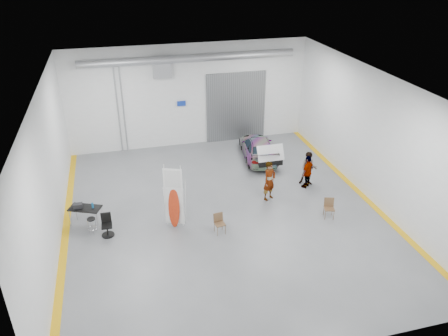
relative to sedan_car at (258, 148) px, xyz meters
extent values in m
plane|color=#5C5F63|center=(-3.29, -5.06, -0.61)|extent=(16.00, 16.00, 0.00)
cube|color=silver|center=(-10.29, -5.06, 2.39)|extent=(0.02, 16.00, 6.00)
cube|color=silver|center=(3.71, -5.06, 2.39)|extent=(0.02, 16.00, 6.00)
cube|color=silver|center=(-3.29, 2.94, 2.39)|extent=(14.00, 0.02, 6.00)
cube|color=silver|center=(-3.29, -13.06, 2.39)|extent=(14.00, 0.02, 6.00)
cube|color=silver|center=(-3.29, -5.06, 5.39)|extent=(14.00, 16.00, 0.02)
cube|color=gray|center=(-0.49, 2.86, 1.49)|extent=(3.60, 0.12, 4.20)
cube|color=#93959B|center=(-4.79, 2.86, 4.19)|extent=(1.00, 0.50, 1.20)
cylinder|color=#93959B|center=(-3.29, 2.34, 4.69)|extent=(11.90, 0.44, 0.44)
cube|color=#1332A2|center=(-3.79, 2.86, 1.99)|extent=(0.50, 0.04, 0.30)
cube|color=white|center=(1.51, 2.86, 2.29)|extent=(0.70, 0.04, 0.25)
cylinder|color=#93959B|center=(-7.09, 2.86, 1.89)|extent=(0.08, 0.08, 5.00)
cylinder|color=#93959B|center=(-7.39, 2.86, 1.89)|extent=(0.08, 0.08, 5.00)
cube|color=#D59C0B|center=(-10.14, -5.06, -0.61)|extent=(0.30, 16.00, 0.01)
cube|color=#D59C0B|center=(3.56, -5.06, -0.61)|extent=(0.30, 16.00, 0.01)
imported|color=white|center=(0.00, 0.00, 0.00)|extent=(2.29, 4.42, 1.22)
imported|color=#9C6B55|center=(-0.93, -4.38, 0.36)|extent=(0.85, 0.75, 1.95)
imported|color=#486685|center=(1.45, -3.52, 0.26)|extent=(1.05, 0.96, 1.75)
imported|color=brown|center=(1.28, -3.78, 0.24)|extent=(1.03, 0.92, 1.70)
cube|color=white|center=(-5.50, -5.46, 0.36)|extent=(0.78, 0.33, 1.75)
ellipsoid|color=#EA4A14|center=(-5.50, -5.54, 0.31)|extent=(0.54, 0.39, 1.85)
cube|color=white|center=(-5.50, -5.48, 1.67)|extent=(0.75, 0.32, 0.92)
cylinder|color=white|center=(-5.84, -5.46, 0.85)|extent=(0.02, 0.02, 2.92)
cylinder|color=white|center=(-5.16, -5.46, 0.85)|extent=(0.02, 0.02, 2.92)
cube|color=brown|center=(-3.85, -6.48, -0.17)|extent=(0.46, 0.44, 0.04)
cube|color=brown|center=(-3.85, -6.29, 0.06)|extent=(0.42, 0.14, 0.40)
cube|color=brown|center=(1.09, -6.57, -0.15)|extent=(0.53, 0.52, 0.04)
cube|color=brown|center=(1.09, -6.38, 0.09)|extent=(0.44, 0.21, 0.41)
cylinder|color=black|center=(-9.02, -5.12, 0.07)|extent=(0.34, 0.34, 0.05)
torus|color=silver|center=(-9.02, -5.12, -0.39)|extent=(0.36, 0.36, 0.02)
cylinder|color=#93959B|center=(-9.86, -4.70, -0.21)|extent=(0.03, 0.03, 0.80)
cylinder|color=#93959B|center=(-8.64, -4.70, -0.21)|extent=(0.03, 0.03, 0.80)
cylinder|color=#93959B|center=(-9.86, -4.14, -0.21)|extent=(0.03, 0.03, 0.80)
cylinder|color=#93959B|center=(-8.64, -4.14, -0.21)|extent=(0.03, 0.03, 0.80)
cube|color=black|center=(-9.25, -4.42, 0.21)|extent=(1.49, 1.14, 0.04)
cylinder|color=#185D94|center=(-8.92, -4.53, 0.35)|extent=(0.09, 0.09, 0.24)
cube|color=black|center=(-9.53, -4.36, 0.33)|extent=(0.39, 0.24, 0.20)
cylinder|color=black|center=(-8.41, -5.50, -0.57)|extent=(0.52, 0.52, 0.04)
cylinder|color=black|center=(-8.41, -5.50, -0.35)|extent=(0.06, 0.06, 0.45)
cube|color=black|center=(-8.41, -5.50, -0.12)|extent=(0.44, 0.44, 0.07)
cube|color=black|center=(-8.41, -5.30, 0.16)|extent=(0.41, 0.06, 0.47)
cube|color=silver|center=(0.00, -1.86, 0.63)|extent=(1.43, 0.87, 0.04)
camera|label=1|loc=(-7.47, -21.11, 10.23)|focal=35.00mm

